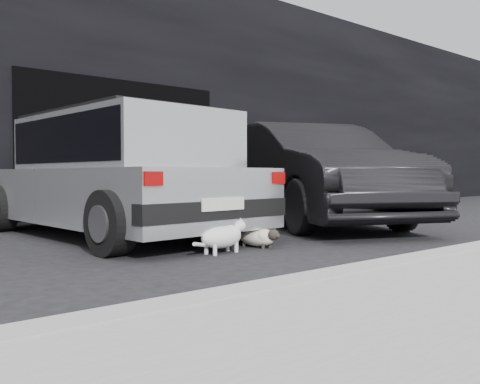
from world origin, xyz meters
TOP-DOWN VIEW (x-y plane):
  - ground at (0.00, 0.00)m, footprint 80.00×80.00m
  - building_facade at (1.00, 6.00)m, footprint 34.00×4.00m
  - garage_opening at (1.00, 3.99)m, footprint 4.00×0.10m
  - curb at (1.00, -2.60)m, footprint 18.00×0.25m
  - silver_hatchback at (-0.47, 1.19)m, footprint 2.41×4.46m
  - second_car at (2.70, 0.74)m, footprint 3.58×5.31m
  - cat_siamese at (0.26, -0.77)m, footprint 0.30×0.69m
  - cat_white at (-0.28, -0.83)m, footprint 0.76×0.32m

SIDE VIEW (x-z plane):
  - ground at x=0.00m, z-range 0.00..0.00m
  - curb at x=1.00m, z-range 0.00..0.12m
  - cat_siamese at x=0.26m, z-range -0.01..0.23m
  - cat_white at x=-0.28m, z-range -0.01..0.35m
  - second_car at x=2.70m, z-range 0.00..1.65m
  - silver_hatchback at x=-0.47m, z-range 0.07..1.67m
  - garage_opening at x=1.00m, z-range 0.00..2.60m
  - building_facade at x=1.00m, z-range 0.00..5.00m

